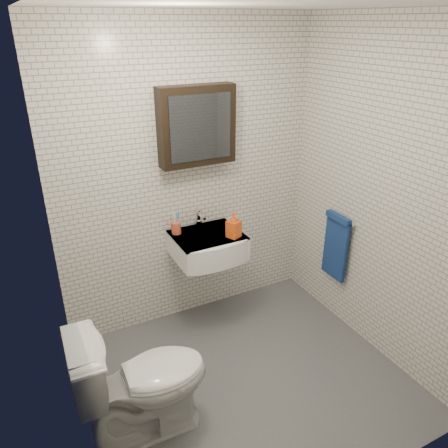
% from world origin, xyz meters
% --- Properties ---
extents(ground, '(2.20, 2.00, 0.01)m').
position_xyz_m(ground, '(0.00, 0.00, 0.01)').
color(ground, '#4E5156').
rests_on(ground, ground).
extents(room_shell, '(2.22, 2.02, 2.51)m').
position_xyz_m(room_shell, '(0.00, 0.00, 1.47)').
color(room_shell, silver).
rests_on(room_shell, ground).
extents(washbasin, '(0.55, 0.50, 0.20)m').
position_xyz_m(washbasin, '(0.05, 0.73, 0.76)').
color(washbasin, white).
rests_on(washbasin, room_shell).
extents(faucet, '(0.06, 0.20, 0.15)m').
position_xyz_m(faucet, '(0.05, 0.93, 0.92)').
color(faucet, silver).
rests_on(faucet, washbasin).
extents(mirror_cabinet, '(0.60, 0.15, 0.60)m').
position_xyz_m(mirror_cabinet, '(0.05, 0.93, 1.70)').
color(mirror_cabinet, black).
rests_on(mirror_cabinet, room_shell).
extents(towel_rail, '(0.09, 0.30, 0.58)m').
position_xyz_m(towel_rail, '(1.04, 0.35, 0.72)').
color(towel_rail, silver).
rests_on(towel_rail, room_shell).
extents(toothbrush_cup, '(0.09, 0.09, 0.21)m').
position_xyz_m(toothbrush_cup, '(-0.16, 0.91, 0.90)').
color(toothbrush_cup, '#B7492D').
rests_on(toothbrush_cup, washbasin).
extents(soap_bottle, '(0.13, 0.13, 0.21)m').
position_xyz_m(soap_bottle, '(0.22, 0.64, 0.96)').
color(soap_bottle, orange).
rests_on(soap_bottle, washbasin).
extents(toilet, '(0.83, 0.49, 0.83)m').
position_xyz_m(toilet, '(-0.80, -0.08, 0.41)').
color(toilet, white).
rests_on(toilet, ground).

